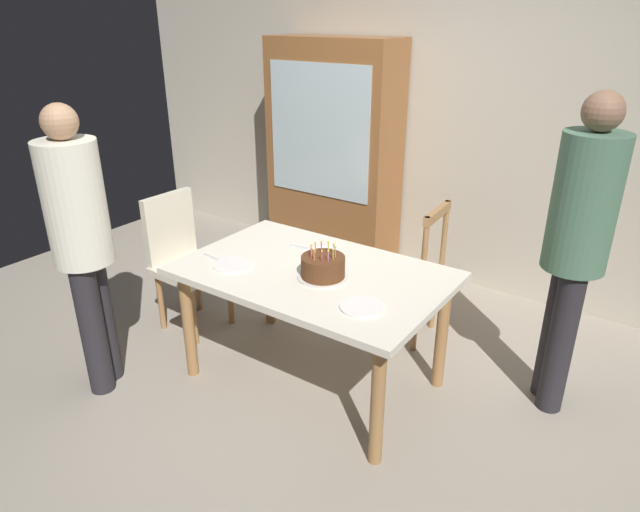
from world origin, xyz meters
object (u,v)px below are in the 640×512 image
object	(u,v)px
plate_near_celebrant	(232,265)
chair_upholstered	(183,255)
chair_spindle_back	(408,274)
person_celebrant	(81,238)
china_cabinet	(334,157)
person_guest	(577,240)
birthday_cake	(323,268)
dining_table	(313,285)
plate_near_guest	(362,307)
plate_far_side	(323,254)

from	to	relation	value
plate_near_celebrant	chair_upholstered	bearing A→B (deg)	160.05
plate_near_celebrant	chair_spindle_back	distance (m)	1.23
person_celebrant	china_cabinet	distance (m)	2.30
chair_spindle_back	person_guest	distance (m)	1.17
birthday_cake	chair_upholstered	world-z (taller)	chair_upholstered
dining_table	person_guest	size ratio (longest dim) A/B	0.86
plate_near_guest	dining_table	bearing A→B (deg)	154.28
plate_near_guest	chair_spindle_back	world-z (taller)	chair_spindle_back
plate_far_side	birthday_cake	bearing A→B (deg)	-56.07
plate_near_celebrant	person_guest	world-z (taller)	person_guest
dining_table	person_celebrant	world-z (taller)	person_celebrant
birthday_cake	china_cabinet	size ratio (longest dim) A/B	0.15
plate_near_guest	person_celebrant	bearing A→B (deg)	-160.23
dining_table	person_celebrant	distance (m)	1.29
chair_upholstered	china_cabinet	world-z (taller)	china_cabinet
dining_table	plate_far_side	distance (m)	0.25
plate_near_celebrant	plate_far_side	world-z (taller)	same
birthday_cake	plate_near_guest	bearing A→B (deg)	-25.83
chair_upholstered	china_cabinet	xyz separation A→B (m)	(0.25, 1.51, 0.42)
chair_spindle_back	china_cabinet	world-z (taller)	china_cabinet
dining_table	chair_spindle_back	distance (m)	0.85
plate_far_side	person_celebrant	xyz separation A→B (m)	(-0.94, -0.96, 0.21)
plate_near_guest	china_cabinet	size ratio (longest dim) A/B	0.12
plate_far_side	person_celebrant	bearing A→B (deg)	-134.41
chair_upholstered	person_celebrant	bearing A→B (deg)	-81.14
person_celebrant	plate_near_celebrant	bearing A→B (deg)	41.12
chair_upholstered	person_celebrant	distance (m)	0.90
person_guest	plate_near_guest	bearing A→B (deg)	-133.34
chair_upholstered	person_guest	world-z (taller)	person_guest
person_celebrant	person_guest	distance (m)	2.62
plate_near_guest	china_cabinet	xyz separation A→B (m)	(-1.34, 1.77, 0.21)
chair_spindle_back	person_celebrant	xyz separation A→B (m)	(-1.23, -1.55, 0.49)
plate_far_side	person_celebrant	size ratio (longest dim) A/B	0.13
china_cabinet	person_celebrant	bearing A→B (deg)	-93.14
plate_far_side	person_guest	bearing A→B (deg)	16.79
birthday_cake	chair_spindle_back	world-z (taller)	chair_spindle_back
person_celebrant	person_guest	size ratio (longest dim) A/B	0.95
plate_far_side	chair_upholstered	distance (m)	1.10
birthday_cake	person_guest	bearing A→B (deg)	30.36
birthday_cake	plate_near_guest	xyz separation A→B (m)	(0.35, -0.17, -0.06)
dining_table	chair_spindle_back	xyz separation A→B (m)	(0.21, 0.80, -0.19)
chair_upholstered	china_cabinet	size ratio (longest dim) A/B	0.50
person_guest	china_cabinet	bearing A→B (deg)	155.95
chair_spindle_back	chair_upholstered	distance (m)	1.55
birthday_cake	plate_near_celebrant	size ratio (longest dim) A/B	1.27
birthday_cake	person_celebrant	bearing A→B (deg)	-148.21
china_cabinet	chair_spindle_back	bearing A→B (deg)	-34.35
dining_table	birthday_cake	distance (m)	0.19
dining_table	birthday_cake	bearing A→B (deg)	-25.38
birthday_cake	plate_near_celebrant	distance (m)	0.55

